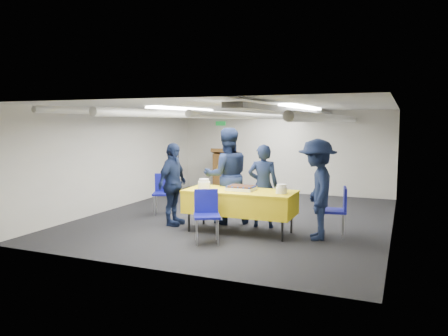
{
  "coord_description": "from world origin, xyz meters",
  "views": [
    {
      "loc": [
        3.17,
        -8.43,
        1.99
      ],
      "look_at": [
        -0.26,
        -0.2,
        1.05
      ],
      "focal_mm": 35.0,
      "sensor_mm": 36.0,
      "label": 1
    }
  ],
  "objects": [
    {
      "name": "sailor_d",
      "position": [
        1.81,
        -1.08,
        0.86
      ],
      "size": [
        0.9,
        1.23,
        1.71
      ],
      "primitive_type": "imported",
      "rotation": [
        0.0,
        0.0,
        -1.31
      ],
      "color": "black",
      "rests_on": "ground"
    },
    {
      "name": "sailor_c",
      "position": [
        -0.95,
        -1.13,
        0.8
      ],
      "size": [
        0.4,
        0.94,
        1.59
      ],
      "primitive_type": "imported",
      "rotation": [
        0.0,
        0.0,
        1.56
      ],
      "color": "black",
      "rests_on": "ground"
    },
    {
      "name": "ground",
      "position": [
        0.0,
        0.0,
        0.0
      ],
      "size": [
        7.0,
        7.0,
        0.0
      ],
      "primitive_type": "plane",
      "color": "black",
      "rests_on": "ground"
    },
    {
      "name": "chair_left",
      "position": [
        -1.66,
        -0.27,
        0.53
      ],
      "size": [
        0.55,
        0.55,
        0.87
      ],
      "color": "gray",
      "rests_on": "ground"
    },
    {
      "name": "podium",
      "position": [
        -1.6,
        3.05,
        0.61
      ],
      "size": [
        0.62,
        0.53,
        1.25
      ],
      "color": "brown",
      "rests_on": "ground"
    },
    {
      "name": "chair_right",
      "position": [
        2.14,
        -0.78,
        0.53
      ],
      "size": [
        0.49,
        0.49,
        0.87
      ],
      "color": "gray",
      "rests_on": "ground"
    },
    {
      "name": "chair_near",
      "position": [
        0.16,
        -1.96,
        0.53
      ],
      "size": [
        0.57,
        0.57,
        0.87
      ],
      "color": "gray",
      "rests_on": "ground"
    },
    {
      "name": "plate_stack_right",
      "position": [
        1.23,
        -1.22,
        0.84
      ],
      "size": [
        0.2,
        0.2,
        0.16
      ],
      "color": "white",
      "rests_on": "serving_table"
    },
    {
      "name": "plate_stack_left",
      "position": [
        -0.24,
        -1.22,
        0.85
      ],
      "size": [
        0.23,
        0.23,
        0.18
      ],
      "color": "white",
      "rests_on": "serving_table"
    },
    {
      "name": "sailor_b",
      "position": [
        -0.05,
        -0.57,
        0.94
      ],
      "size": [
        1.15,
        1.09,
        1.88
      ],
      "primitive_type": "imported",
      "rotation": [
        0.0,
        0.0,
        3.72
      ],
      "color": "black",
      "rests_on": "ground"
    },
    {
      "name": "sailor_a",
      "position": [
        0.72,
        -0.63,
        0.79
      ],
      "size": [
        0.63,
        0.47,
        1.58
      ],
      "primitive_type": "imported",
      "rotation": [
        0.0,
        0.0,
        3.32
      ],
      "color": "black",
      "rests_on": "ground"
    },
    {
      "name": "room_shell",
      "position": [
        0.09,
        0.41,
        1.81
      ],
      "size": [
        6.0,
        7.0,
        2.3
      ],
      "color": "beige",
      "rests_on": "ground"
    },
    {
      "name": "sheet_cake",
      "position": [
        0.47,
        -1.15,
        0.81
      ],
      "size": [
        0.5,
        0.39,
        0.09
      ],
      "color": "white",
      "rests_on": "serving_table"
    },
    {
      "name": "serving_table",
      "position": [
        0.45,
        -1.17,
        0.56
      ],
      "size": [
        1.99,
        0.86,
        0.77
      ],
      "color": "black",
      "rests_on": "ground"
    }
  ]
}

